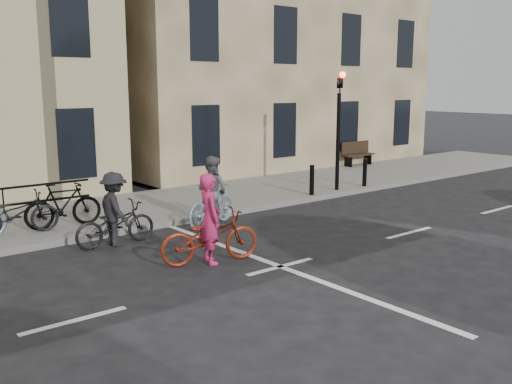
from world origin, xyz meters
TOP-DOWN VIEW (x-y plane):
  - ground at (0.00, 0.00)m, footprint 120.00×120.00m
  - building_east at (9.00, 13.00)m, footprint 14.00×10.00m
  - traffic_light at (6.20, 4.34)m, footprint 0.18×0.30m
  - bollard_east at (5.00, 4.25)m, footprint 0.14×0.14m
  - bollard_west at (7.40, 4.25)m, footprint 0.14×0.14m
  - bench at (11.00, 7.73)m, footprint 1.60×0.41m
  - cyclist_pink at (-0.87, 1.06)m, footprint 2.07×1.16m
  - cyclist_grey at (0.83, 3.45)m, footprint 1.85×1.06m
  - cyclist_dark at (-1.76, 3.34)m, footprint 1.79×1.03m

SIDE VIEW (x-z plane):
  - ground at x=0.00m, z-range 0.00..0.00m
  - bollard_east at x=5.00m, z-range 0.15..1.05m
  - bollard_west at x=7.40m, z-range 0.15..1.05m
  - cyclist_pink at x=-0.87m, z-range -0.27..1.48m
  - cyclist_dark at x=-1.76m, z-range -0.17..1.42m
  - bench at x=11.00m, z-range 0.19..1.16m
  - cyclist_grey at x=0.83m, z-range -0.16..1.56m
  - traffic_light at x=6.20m, z-range 0.50..4.40m
  - building_east at x=9.00m, z-range 0.15..12.15m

